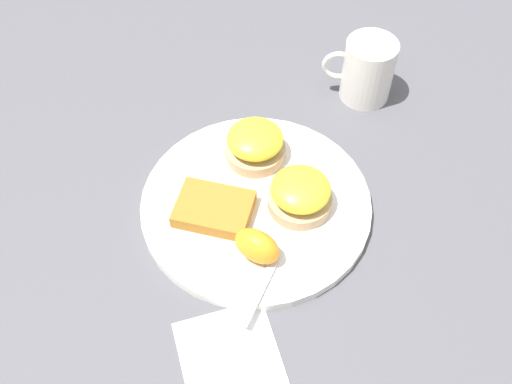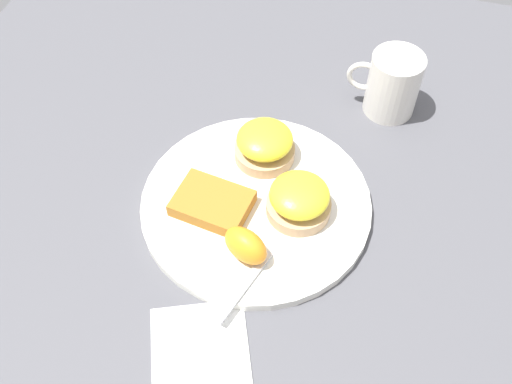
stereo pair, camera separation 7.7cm
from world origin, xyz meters
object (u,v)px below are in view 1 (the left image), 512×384
object	(u,v)px
orange_wedge	(257,246)
fork	(282,245)
sandwich_benedict_left	(300,191)
sandwich_benedict_right	(255,144)
hashbrown_patty	(214,209)
cup	(367,70)

from	to	relation	value
orange_wedge	fork	distance (m)	0.04
sandwich_benedict_left	fork	bearing A→B (deg)	76.65
sandwich_benedict_right	hashbrown_patty	size ratio (longest dim) A/B	0.87
sandwich_benedict_left	fork	xyz separation A→B (m)	(0.02, 0.07, -0.02)
sandwich_benedict_left	cup	world-z (taller)	cup
sandwich_benedict_right	orange_wedge	bearing A→B (deg)	97.34
orange_wedge	cup	size ratio (longest dim) A/B	0.56
hashbrown_patty	fork	distance (m)	0.10
sandwich_benedict_left	sandwich_benedict_right	distance (m)	0.10
orange_wedge	fork	bearing A→B (deg)	-149.53
fork	cup	bearing A→B (deg)	-108.47
sandwich_benedict_right	orange_wedge	distance (m)	0.16
hashbrown_patty	sandwich_benedict_right	bearing A→B (deg)	-111.70
sandwich_benedict_right	orange_wedge	world-z (taller)	sandwich_benedict_right
sandwich_benedict_right	cup	xyz separation A→B (m)	(-0.15, -0.16, 0.01)
fork	cup	world-z (taller)	cup
cup	hashbrown_patty	bearing A→B (deg)	53.51
hashbrown_patty	cup	distance (m)	0.32
sandwich_benedict_right	hashbrown_patty	world-z (taller)	sandwich_benedict_right
sandwich_benedict_left	orange_wedge	distance (m)	0.10
sandwich_benedict_left	sandwich_benedict_right	world-z (taller)	same
sandwich_benedict_right	fork	world-z (taller)	sandwich_benedict_right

